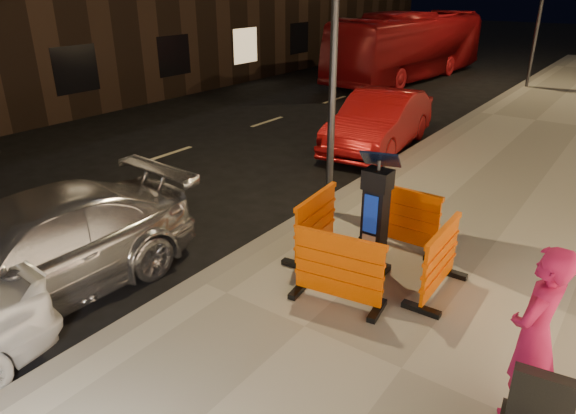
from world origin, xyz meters
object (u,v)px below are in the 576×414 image
Objects in this scene: barrier_kerbside at (316,224)px; parking_kiosk at (375,216)px; man at (534,335)px; car_silver at (36,300)px; barrier_front at (338,270)px; barrier_bldgside at (440,261)px; car_red at (378,148)px; barrier_back at (402,218)px; bus_doubledecker at (406,79)px.

parking_kiosk is at bearing -95.13° from barrier_kerbside.
car_silver is at bearing -62.21° from man.
car_silver is at bearing -156.31° from barrier_front.
barrier_kerbside is at bearing 88.87° from barrier_bldgside.
man is (5.13, -7.36, 1.03)m from car_red.
car_red is (0.62, 8.91, 0.00)m from car_silver.
man is at bearing -139.03° from barrier_bldgside.
barrier_bldgside is at bearing -125.11° from man.
man is (2.33, -2.48, 0.41)m from barrier_back.
parking_kiosk is 17.44m from bus_doubledecker.
barrier_back is at bearing -50.13° from barrier_kerbside.
barrier_front reaches higher than car_red.
man reaches higher than barrier_kerbside.
barrier_back is 5.31m from car_silver.
man is (1.38, -1.53, 0.41)m from barrier_bldgside.
barrier_kerbside is 1.90m from barrier_bldgside.
bus_doubledecker reaches higher than barrier_front.
barrier_kerbside is at bearing -66.52° from bus_doubledecker.
bus_doubledecker is at bearing 102.76° from barrier_front.
car_red is at bearing -132.37° from man.
barrier_kerbside is (-0.95, -0.95, 0.00)m from barrier_back.
car_silver is 2.66× the size of man.
car_red is at bearing 104.25° from barrier_front.
man reaches higher than barrier_back.
bus_doubledecker reaches higher than car_silver.
barrier_kerbside is (-0.95, 0.00, -0.37)m from parking_kiosk.
barrier_bldgside is 0.26× the size of car_silver.
barrier_front is 0.12× the size of bus_doubledecker.
barrier_kerbside is at bearing -135.13° from barrier_back.
barrier_front is 0.69× the size of man.
bus_doubledecker reaches higher than car_red.
bus_doubledecker is at bearing 108.88° from parking_kiosk.
barrier_bldgside is 0.12× the size of bus_doubledecker.
bus_doubledecker is at bearing 103.35° from car_red.
barrier_front and barrier_back have the same top height.
barrier_back is 1.34m from barrier_kerbside.
barrier_bldgside is at bearing -95.13° from barrier_kerbside.
car_silver is 19.46m from bus_doubledecker.
barrier_front is 1.00× the size of barrier_bldgside.
barrier_kerbside is (-0.95, 0.95, 0.00)m from barrier_front.
barrier_back is at bearing 81.87° from barrier_front.
barrier_back reaches higher than car_red.
barrier_front is 18.31m from bus_doubledecker.
parking_kiosk is 6.55m from car_red.
barrier_kerbside is 0.69× the size of man.
barrier_bldgside is 0.69× the size of man.
bus_doubledecker is (-3.11, 19.21, 0.00)m from car_silver.
parking_kiosk is 1.02m from barrier_back.
parking_kiosk is 1.40× the size of barrier_kerbside.
barrier_back is 0.69× the size of man.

